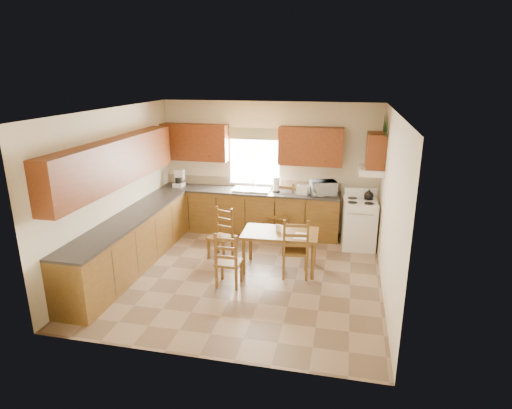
% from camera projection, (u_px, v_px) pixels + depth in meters
% --- Properties ---
extents(floor, '(4.50, 4.50, 0.00)m').
position_uv_depth(floor, '(244.00, 274.00, 7.20)').
color(floor, '#856B54').
rests_on(floor, ground).
extents(ceiling, '(4.50, 4.50, 0.00)m').
position_uv_depth(ceiling, '(242.00, 111.00, 6.39)').
color(ceiling, olive).
rests_on(ceiling, floor).
extents(wall_left, '(4.50, 4.50, 0.00)m').
position_uv_depth(wall_left, '(114.00, 189.00, 7.25)').
color(wall_left, beige).
rests_on(wall_left, floor).
extents(wall_right, '(4.50, 4.50, 0.00)m').
position_uv_depth(wall_right, '(390.00, 207.00, 6.33)').
color(wall_right, beige).
rests_on(wall_right, floor).
extents(wall_back, '(4.50, 4.50, 0.00)m').
position_uv_depth(wall_back, '(269.00, 168.00, 8.89)').
color(wall_back, beige).
rests_on(wall_back, floor).
extents(wall_front, '(4.50, 4.50, 0.00)m').
position_uv_depth(wall_front, '(193.00, 254.00, 4.70)').
color(wall_front, beige).
rests_on(wall_front, floor).
extents(lower_cab_back, '(3.75, 0.60, 0.88)m').
position_uv_depth(lower_cab_back, '(248.00, 212.00, 8.96)').
color(lower_cab_back, brown).
rests_on(lower_cab_back, floor).
extents(lower_cab_left, '(0.60, 3.60, 0.88)m').
position_uv_depth(lower_cab_left, '(131.00, 244.00, 7.32)').
color(lower_cab_left, brown).
rests_on(lower_cab_left, floor).
extents(counter_back, '(3.75, 0.63, 0.04)m').
position_uv_depth(counter_back, '(248.00, 191.00, 8.82)').
color(counter_back, '#35312F').
rests_on(counter_back, lower_cab_back).
extents(counter_left, '(0.63, 3.60, 0.04)m').
position_uv_depth(counter_left, '(128.00, 218.00, 7.19)').
color(counter_left, '#35312F').
rests_on(counter_left, lower_cab_left).
extents(backsplash, '(3.75, 0.01, 0.18)m').
position_uv_depth(backsplash, '(251.00, 183.00, 9.06)').
color(backsplash, tan).
rests_on(backsplash, counter_back).
extents(upper_cab_back_left, '(1.41, 0.33, 0.75)m').
position_uv_depth(upper_cab_back_left, '(195.00, 142.00, 8.90)').
color(upper_cab_back_left, brown).
rests_on(upper_cab_back_left, wall_back).
extents(upper_cab_back_right, '(1.25, 0.33, 0.75)m').
position_uv_depth(upper_cab_back_right, '(311.00, 146.00, 8.41)').
color(upper_cab_back_right, brown).
rests_on(upper_cab_back_right, wall_back).
extents(upper_cab_left, '(0.33, 3.60, 0.75)m').
position_uv_depth(upper_cab_left, '(116.00, 162.00, 6.93)').
color(upper_cab_left, brown).
rests_on(upper_cab_left, wall_left).
extents(upper_cab_stove, '(0.33, 0.62, 0.62)m').
position_uv_depth(upper_cab_stove, '(376.00, 150.00, 7.74)').
color(upper_cab_stove, brown).
rests_on(upper_cab_stove, wall_right).
extents(range_hood, '(0.44, 0.62, 0.12)m').
position_uv_depth(range_hood, '(371.00, 171.00, 7.87)').
color(range_hood, white).
rests_on(range_hood, wall_right).
extents(window_frame, '(1.13, 0.02, 1.18)m').
position_uv_depth(window_frame, '(255.00, 158.00, 8.87)').
color(window_frame, white).
rests_on(window_frame, wall_back).
extents(window_pane, '(1.05, 0.01, 1.10)m').
position_uv_depth(window_pane, '(255.00, 158.00, 8.86)').
color(window_pane, white).
rests_on(window_pane, wall_back).
extents(window_valance, '(1.19, 0.01, 0.24)m').
position_uv_depth(window_valance, '(254.00, 134.00, 8.69)').
color(window_valance, '#435A2D').
rests_on(window_valance, wall_back).
extents(sink_basin, '(0.75, 0.45, 0.04)m').
position_uv_depth(sink_basin, '(252.00, 190.00, 8.80)').
color(sink_basin, silver).
rests_on(sink_basin, counter_back).
extents(pine_decal_a, '(0.22, 0.22, 0.36)m').
position_uv_depth(pine_decal_a, '(387.00, 126.00, 7.28)').
color(pine_decal_a, black).
rests_on(pine_decal_a, wall_right).
extents(pine_decal_b, '(0.22, 0.22, 0.36)m').
position_uv_depth(pine_decal_b, '(386.00, 121.00, 7.56)').
color(pine_decal_b, black).
rests_on(pine_decal_b, wall_right).
extents(pine_decal_c, '(0.22, 0.22, 0.36)m').
position_uv_depth(pine_decal_c, '(384.00, 122.00, 7.87)').
color(pine_decal_c, black).
rests_on(pine_decal_c, wall_right).
extents(stove, '(0.66, 0.68, 0.91)m').
position_uv_depth(stove, '(359.00, 225.00, 8.19)').
color(stove, white).
rests_on(stove, floor).
extents(coffeemaker, '(0.29, 0.32, 0.38)m').
position_uv_depth(coffeemaker, '(179.00, 178.00, 9.06)').
color(coffeemaker, white).
rests_on(coffeemaker, counter_back).
extents(paper_towel, '(0.14, 0.14, 0.30)m').
position_uv_depth(paper_towel, '(276.00, 184.00, 8.68)').
color(paper_towel, white).
rests_on(paper_towel, counter_back).
extents(toaster, '(0.25, 0.18, 0.19)m').
position_uv_depth(toaster, '(303.00, 190.00, 8.51)').
color(toaster, white).
rests_on(toaster, counter_back).
extents(microwave, '(0.55, 0.47, 0.28)m').
position_uv_depth(microwave, '(323.00, 188.00, 8.46)').
color(microwave, white).
rests_on(microwave, counter_back).
extents(dining_table, '(1.29, 0.77, 0.68)m').
position_uv_depth(dining_table, '(280.00, 251.00, 7.30)').
color(dining_table, brown).
rests_on(dining_table, floor).
extents(chair_near_left, '(0.39, 0.37, 0.91)m').
position_uv_depth(chair_near_left, '(229.00, 259.00, 6.71)').
color(chair_near_left, brown).
rests_on(chair_near_left, floor).
extents(chair_near_right, '(0.48, 0.47, 1.03)m').
position_uv_depth(chair_near_right, '(295.00, 247.00, 7.01)').
color(chair_near_right, brown).
rests_on(chair_near_right, floor).
extents(chair_far_left, '(0.47, 0.46, 0.91)m').
position_uv_depth(chair_far_left, '(220.00, 234.00, 7.72)').
color(chair_far_left, brown).
rests_on(chair_far_left, floor).
extents(chair_far_right, '(0.54, 0.52, 1.11)m').
position_uv_depth(chair_far_right, '(280.00, 212.00, 8.64)').
color(chair_far_right, brown).
rests_on(chair_far_right, floor).
extents(table_paper, '(0.23, 0.30, 0.00)m').
position_uv_depth(table_paper, '(301.00, 236.00, 7.03)').
color(table_paper, white).
rests_on(table_paper, dining_table).
extents(table_card, '(0.09, 0.05, 0.12)m').
position_uv_depth(table_card, '(278.00, 228.00, 7.22)').
color(table_card, white).
rests_on(table_card, dining_table).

